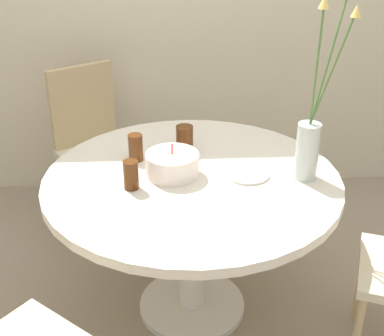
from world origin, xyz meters
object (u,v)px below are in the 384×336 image
at_px(chair_near_front, 93,138).
at_px(side_plate, 247,174).
at_px(drink_glass_0, 131,175).
at_px(drink_glass_2, 136,147).
at_px(drink_glass_1, 185,139).
at_px(birthday_cake, 172,164).
at_px(flower_vase, 313,128).

distance_m(chair_near_front, side_plate, 1.14).
xyz_separation_m(drink_glass_0, drink_glass_2, (0.01, 0.25, 0.00)).
relative_size(drink_glass_0, drink_glass_1, 1.00).
height_order(birthday_cake, flower_vase, flower_vase).
relative_size(birthday_cake, drink_glass_0, 1.86).
bearing_deg(chair_near_front, side_plate, -79.89).
height_order(chair_near_front, side_plate, chair_near_front).
relative_size(chair_near_front, drink_glass_2, 7.56).
relative_size(flower_vase, side_plate, 4.22).
bearing_deg(side_plate, birthday_cake, 176.18).
xyz_separation_m(chair_near_front, drink_glass_2, (0.28, -0.67, 0.25)).
height_order(side_plate, drink_glass_2, drink_glass_2).
bearing_deg(drink_glass_2, flower_vase, -15.15).
xyz_separation_m(flower_vase, drink_glass_0, (-0.72, -0.06, -0.16)).
height_order(chair_near_front, drink_glass_0, chair_near_front).
distance_m(side_plate, drink_glass_0, 0.49).
height_order(birthday_cake, drink_glass_0, birthday_cake).
bearing_deg(drink_glass_2, drink_glass_0, -92.04).
bearing_deg(flower_vase, side_plate, 174.24).
bearing_deg(side_plate, flower_vase, -5.76).
height_order(birthday_cake, side_plate, birthday_cake).
height_order(flower_vase, side_plate, flower_vase).
relative_size(chair_near_front, flower_vase, 1.17).
bearing_deg(drink_glass_2, birthday_cake, -43.42).
distance_m(side_plate, drink_glass_1, 0.36).
distance_m(birthday_cake, drink_glass_0, 0.20).
bearing_deg(drink_glass_0, birthday_cake, 32.05).
distance_m(birthday_cake, side_plate, 0.32).
bearing_deg(chair_near_front, birthday_cake, -93.53).
distance_m(side_plate, drink_glass_2, 0.50).
relative_size(side_plate, drink_glass_2, 1.53).
bearing_deg(flower_vase, birthday_cake, 175.32).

